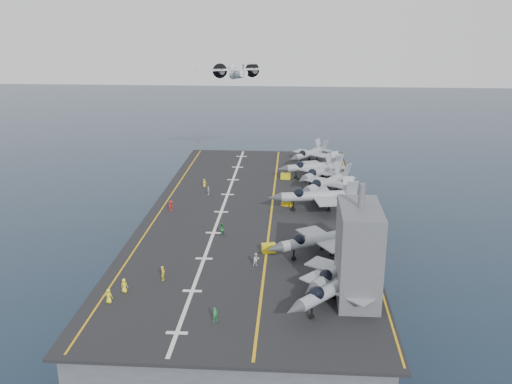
# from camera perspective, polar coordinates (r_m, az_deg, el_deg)

# --- Properties ---
(ground) EXTENTS (500.00, 500.00, 0.00)m
(ground) POSITION_cam_1_polar(r_m,az_deg,el_deg) (105.93, -0.15, -7.37)
(ground) COLOR #142135
(ground) RESTS_ON ground
(hull) EXTENTS (36.00, 90.00, 10.00)m
(hull) POSITION_cam_1_polar(r_m,az_deg,el_deg) (103.89, -0.15, -4.88)
(hull) COLOR #56595E
(hull) RESTS_ON ground
(flight_deck) EXTENTS (38.00, 92.00, 0.40)m
(flight_deck) POSITION_cam_1_polar(r_m,az_deg,el_deg) (101.97, -0.15, -2.19)
(flight_deck) COLOR black
(flight_deck) RESTS_ON hull
(foul_line) EXTENTS (0.35, 90.00, 0.02)m
(foul_line) POSITION_cam_1_polar(r_m,az_deg,el_deg) (101.75, 1.54, -2.11)
(foul_line) COLOR gold
(foul_line) RESTS_ON flight_deck
(landing_centerline) EXTENTS (0.50, 90.00, 0.02)m
(landing_centerline) POSITION_cam_1_polar(r_m,az_deg,el_deg) (102.47, -3.50, -1.99)
(landing_centerline) COLOR silver
(landing_centerline) RESTS_ON flight_deck
(deck_edge_port) EXTENTS (0.25, 90.00, 0.02)m
(deck_edge_port) POSITION_cam_1_polar(r_m,az_deg,el_deg) (104.40, -9.50, -1.83)
(deck_edge_port) COLOR gold
(deck_edge_port) RESTS_ON flight_deck
(deck_edge_stbd) EXTENTS (0.25, 90.00, 0.02)m
(deck_edge_stbd) POSITION_cam_1_polar(r_m,az_deg,el_deg) (102.36, 10.24, -2.28)
(deck_edge_stbd) COLOR gold
(deck_edge_stbd) RESTS_ON flight_deck
(island_superstructure) EXTENTS (5.00, 10.00, 15.00)m
(island_superstructure) POSITION_cam_1_polar(r_m,az_deg,el_deg) (71.50, 10.26, -4.94)
(island_superstructure) COLOR #56595E
(island_superstructure) RESTS_ON flight_deck
(fighter_jet_0) EXTENTS (17.43, 17.78, 5.19)m
(fighter_jet_0) POSITION_cam_1_polar(r_m,az_deg,el_deg) (70.82, 7.86, -9.43)
(fighter_jet_0) COLOR #959CA5
(fighter_jet_0) RESTS_ON flight_deck
(fighter_jet_1) EXTENTS (15.58, 16.95, 4.90)m
(fighter_jet_1) POSITION_cam_1_polar(r_m,az_deg,el_deg) (75.62, 8.20, -7.71)
(fighter_jet_1) COLOR #8C949A
(fighter_jet_1) RESTS_ON flight_deck
(fighter_jet_2) EXTENTS (18.27, 16.50, 5.28)m
(fighter_jet_2) POSITION_cam_1_polar(r_m,az_deg,el_deg) (84.51, 6.30, -4.63)
(fighter_jet_2) COLOR #959EA6
(fighter_jet_2) RESTS_ON flight_deck
(fighter_jet_4) EXTENTS (18.05, 13.77, 5.65)m
(fighter_jet_4) POSITION_cam_1_polar(r_m,az_deg,el_deg) (103.09, 6.24, -0.29)
(fighter_jet_4) COLOR gray
(fighter_jet_4) RESTS_ON flight_deck
(fighter_jet_5) EXTENTS (17.52, 18.59, 5.38)m
(fighter_jet_5) POSITION_cam_1_polar(r_m,az_deg,el_deg) (111.27, 7.06, 0.98)
(fighter_jet_5) COLOR gray
(fighter_jet_5) RESTS_ON flight_deck
(fighter_jet_6) EXTENTS (16.14, 17.63, 5.10)m
(fighter_jet_6) POSITION_cam_1_polar(r_m,az_deg,el_deg) (119.03, 6.45, 2.07)
(fighter_jet_6) COLOR #90999E
(fighter_jet_6) RESTS_ON flight_deck
(fighter_jet_7) EXTENTS (17.04, 14.09, 5.07)m
(fighter_jet_7) POSITION_cam_1_polar(r_m,az_deg,el_deg) (123.05, 5.81, 2.62)
(fighter_jet_7) COLOR gray
(fighter_jet_7) RESTS_ON flight_deck
(fighter_jet_8) EXTENTS (15.24, 16.15, 4.67)m
(fighter_jet_8) POSITION_cam_1_polar(r_m,az_deg,el_deg) (134.96, 5.41, 3.92)
(fighter_jet_8) COLOR gray
(fighter_jet_8) RESTS_ON flight_deck
(tow_cart_a) EXTENTS (2.35, 1.80, 1.26)m
(tow_cart_a) POSITION_cam_1_polar(r_m,az_deg,el_deg) (85.79, 1.29, -5.63)
(tow_cart_a) COLOR gold
(tow_cart_a) RESTS_ON flight_deck
(tow_cart_b) EXTENTS (2.27, 1.90, 1.16)m
(tow_cart_b) POSITION_cam_1_polar(r_m,az_deg,el_deg) (105.52, 3.12, -1.06)
(tow_cart_b) COLOR #CDA20A
(tow_cart_b) RESTS_ON flight_deck
(tow_cart_c) EXTENTS (2.16, 1.53, 1.22)m
(tow_cart_c) POSITION_cam_1_polar(r_m,az_deg,el_deg) (121.91, 2.99, 1.60)
(tow_cart_c) COLOR gold
(tow_cart_c) RESTS_ON flight_deck
(crew_0) EXTENTS (1.26, 0.95, 1.90)m
(crew_0) POSITION_cam_1_polar(r_m,az_deg,el_deg) (76.10, -13.05, -9.10)
(crew_0) COLOR yellow
(crew_0) RESTS_ON flight_deck
(crew_1) EXTENTS (0.93, 1.29, 2.03)m
(crew_1) POSITION_cam_1_polar(r_m,az_deg,el_deg) (78.24, -9.28, -8.01)
(crew_1) COLOR yellow
(crew_1) RESTS_ON flight_deck
(crew_2) EXTENTS (1.43, 1.45, 2.03)m
(crew_2) POSITION_cam_1_polar(r_m,az_deg,el_deg) (91.92, -3.47, -3.73)
(crew_2) COLOR #1E7D2F
(crew_2) RESTS_ON flight_deck
(crew_3) EXTENTS (1.18, 1.41, 2.00)m
(crew_3) POSITION_cam_1_polar(r_m,az_deg,el_deg) (103.49, -8.49, -1.38)
(crew_3) COLOR #B21919
(crew_3) RESTS_ON flight_deck
(crew_4) EXTENTS (1.04, 1.21, 1.70)m
(crew_4) POSITION_cam_1_polar(r_m,az_deg,el_deg) (111.70, -4.79, 0.14)
(crew_4) COLOR silver
(crew_4) RESTS_ON flight_deck
(crew_5) EXTENTS (1.19, 1.16, 1.66)m
(crew_5) POSITION_cam_1_polar(r_m,az_deg,el_deg) (116.70, -5.19, 0.91)
(crew_5) COLOR yellow
(crew_5) RESTS_ON flight_deck
(crew_6) EXTENTS (1.21, 1.22, 1.72)m
(crew_6) POSITION_cam_1_polar(r_m,az_deg,el_deg) (68.18, -4.11, -12.11)
(crew_6) COLOR #208736
(crew_6) RESTS_ON flight_deck
(crew_7) EXTENTS (1.42, 1.36, 1.98)m
(crew_7) POSITION_cam_1_polar(r_m,az_deg,el_deg) (81.18, 0.03, -6.77)
(crew_7) COLOR white
(crew_7) RESTS_ON flight_deck
(transport_plane) EXTENTS (24.86, 20.46, 5.06)m
(transport_plane) POSITION_cam_1_polar(r_m,az_deg,el_deg) (152.25, -1.80, 11.68)
(transport_plane) COLOR silver
(crew_8) EXTENTS (1.26, 0.95, 1.90)m
(crew_8) POSITION_cam_1_polar(r_m,az_deg,el_deg) (73.99, -14.51, -10.04)
(crew_8) COLOR yellow
(crew_8) RESTS_ON flight_deck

